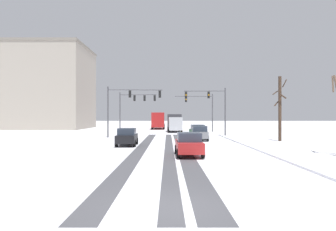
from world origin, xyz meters
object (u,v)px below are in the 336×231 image
Objects in this scene: traffic_signal_near_right at (211,102)px; box_truck_delivery at (175,122)px; traffic_signal_far_left at (135,103)px; office_building_far_left_block at (39,88)px; car_grey_second at (200,133)px; bus_oncoming at (158,119)px; bare_tree_sidewalk_mid at (280,108)px; traffic_signal_near_left at (127,101)px; car_red_fourth at (189,144)px; car_black_third at (127,137)px; traffic_signal_far_right at (202,106)px; car_dark_green_lead at (198,131)px.

box_truck_delivery is at bearing 112.44° from traffic_signal_near_right.
traffic_signal_far_left is 29.00m from office_building_far_left_block.
traffic_signal_near_right is at bearing 72.35° from car_grey_second.
traffic_signal_near_right is 25.52m from bus_oncoming.
traffic_signal_far_left is at bearing -151.70° from box_truck_delivery.
traffic_signal_near_left is at bearing 161.68° from bare_tree_sidewalk_mid.
car_grey_second and car_red_fourth have the same top height.
traffic_signal_near_right is 0.31× the size of office_building_far_left_block.
car_red_fourth is 0.38× the size of bus_oncoming.
traffic_signal_near_right reaches higher than car_grey_second.
traffic_signal_far_left is 1.57× the size of car_black_third.
traffic_signal_far_right is 1.60× the size of car_black_third.
traffic_signal_far_left is 1.00× the size of traffic_signal_near_right.
box_truck_delivery is at bearing 101.26° from car_dark_green_lead.
box_truck_delivery is 1.05× the size of bare_tree_sidewalk_mid.
traffic_signal_near_right is at bearing -35.05° from traffic_signal_far_left.
bare_tree_sidewalk_mid is (10.84, 12.58, 2.86)m from car_red_fourth.
bus_oncoming reaches higher than car_black_third.
traffic_signal_near_right reaches higher than box_truck_delivery.
traffic_signal_near_left reaches higher than car_dark_green_lead.
office_building_far_left_block reaches higher than traffic_signal_far_left.
bus_oncoming is (-7.87, 12.31, -2.47)m from traffic_signal_far_right.
car_dark_green_lead is at bearing 146.81° from bare_tree_sidewalk_mid.
traffic_signal_near_right is 0.59× the size of bus_oncoming.
bare_tree_sidewalk_mid is (14.32, -31.85, 1.68)m from bus_oncoming.
car_dark_green_lead is 1.00× the size of car_grey_second.
car_grey_second is 0.56× the size of box_truck_delivery.
bus_oncoming is (1.78, 37.01, 1.18)m from car_black_third.
traffic_signal_far_left is at bearing -159.92° from traffic_signal_far_right.
traffic_signal_near_left is 14.89m from box_truck_delivery.
bare_tree_sidewalk_mid reaches higher than traffic_signal_near_right.
traffic_signal_far_left is at bearing 121.30° from car_grey_second.
bare_tree_sidewalk_mid reaches higher than car_dark_green_lead.
box_truck_delivery is 0.35× the size of office_building_far_left_block.
car_dark_green_lead is 0.56× the size of box_truck_delivery.
bus_oncoming is at bearing 114.22° from bare_tree_sidewalk_mid.
traffic_signal_far_right is at bearing 108.28° from bare_tree_sidewalk_mid.
office_building_far_left_block is at bearing 138.89° from car_dark_green_lead.
office_building_far_left_block is at bearing 153.79° from box_truck_delivery.
bus_oncoming is at bearing 78.67° from traffic_signal_far_left.
bare_tree_sidewalk_mid is 0.34× the size of office_building_far_left_block.
bus_oncoming is 34.96m from bare_tree_sidewalk_mid.
car_black_third is 0.58× the size of bare_tree_sidewalk_mid.
traffic_signal_near_left is 10.81m from car_grey_second.
car_dark_green_lead is 0.20× the size of office_building_far_left_block.
traffic_signal_far_right is at bearing -57.40° from bus_oncoming.
car_grey_second is 18.28m from box_truck_delivery.
car_black_third is at bearing -111.34° from traffic_signal_far_right.
traffic_signal_near_left is 0.95× the size of box_truck_delivery.
car_black_third is at bearing -140.95° from car_grey_second.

